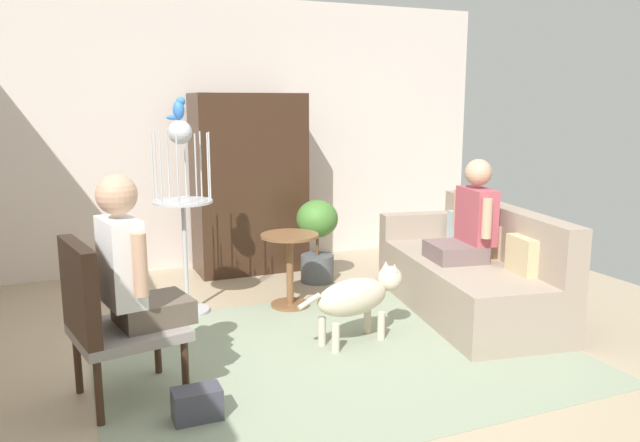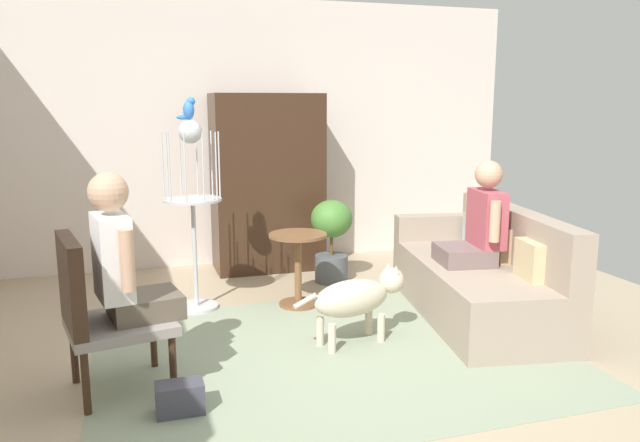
# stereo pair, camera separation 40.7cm
# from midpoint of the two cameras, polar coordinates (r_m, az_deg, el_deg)

# --- Properties ---
(ground_plane) EXTENTS (6.74, 6.74, 0.00)m
(ground_plane) POSITION_cam_midpoint_polar(r_m,az_deg,el_deg) (4.32, -1.22, -12.60)
(ground_plane) COLOR tan
(back_wall) EXTENTS (5.96, 0.12, 2.79)m
(back_wall) POSITION_cam_midpoint_polar(r_m,az_deg,el_deg) (6.72, -10.40, 7.90)
(back_wall) COLOR silver
(back_wall) RESTS_ON ground
(area_rug) EXTENTS (3.19, 2.45, 0.01)m
(area_rug) POSITION_cam_midpoint_polar(r_m,az_deg,el_deg) (4.40, -1.28, -12.08)
(area_rug) COLOR gray
(area_rug) RESTS_ON ground
(couch) EXTENTS (1.16, 2.07, 0.88)m
(couch) POSITION_cam_midpoint_polar(r_m,az_deg,el_deg) (5.29, 11.54, -4.76)
(couch) COLOR gray
(couch) RESTS_ON ground
(armchair) EXTENTS (0.69, 0.67, 0.97)m
(armchair) POSITION_cam_midpoint_polar(r_m,az_deg,el_deg) (3.81, -22.20, -7.92)
(armchair) COLOR #382316
(armchair) RESTS_ON ground
(person_on_couch) EXTENTS (0.53, 0.57, 0.82)m
(person_on_couch) POSITION_cam_midpoint_polar(r_m,az_deg,el_deg) (5.13, 11.40, -0.05)
(person_on_couch) COLOR #725E5D
(person_on_armchair) EXTENTS (0.53, 0.51, 0.89)m
(person_on_armchair) POSITION_cam_midpoint_polar(r_m,az_deg,el_deg) (3.77, -20.04, -3.86)
(person_on_armchair) COLOR brown
(round_end_table) EXTENTS (0.49, 0.49, 0.63)m
(round_end_table) POSITION_cam_midpoint_polar(r_m,az_deg,el_deg) (5.26, -5.02, -3.85)
(round_end_table) COLOR brown
(round_end_table) RESTS_ON ground
(dog) EXTENTS (0.90, 0.39, 0.55)m
(dog) POSITION_cam_midpoint_polar(r_m,az_deg,el_deg) (4.50, 0.90, -6.96)
(dog) COLOR beige
(dog) RESTS_ON ground
(bird_cage_stand) EXTENTS (0.47, 0.47, 1.58)m
(bird_cage_stand) POSITION_cam_midpoint_polar(r_m,az_deg,el_deg) (5.14, -14.73, 1.63)
(bird_cage_stand) COLOR silver
(bird_cage_stand) RESTS_ON ground
(parrot) EXTENTS (0.17, 0.10, 0.18)m
(parrot) POSITION_cam_midpoint_polar(r_m,az_deg,el_deg) (5.08, -15.17, 9.91)
(parrot) COLOR blue
(parrot) RESTS_ON bird_cage_stand
(potted_plant) EXTENTS (0.40, 0.40, 0.80)m
(potted_plant) POSITION_cam_midpoint_polar(r_m,az_deg,el_deg) (5.96, -2.21, -1.29)
(potted_plant) COLOR #4C5156
(potted_plant) RESTS_ON ground
(armoire_cabinet) EXTENTS (1.11, 0.56, 1.81)m
(armoire_cabinet) POSITION_cam_midpoint_polar(r_m,az_deg,el_deg) (6.40, -8.38, 3.43)
(armoire_cabinet) COLOR #382316
(armoire_cabinet) RESTS_ON ground
(handbag) EXTENTS (0.27, 0.16, 0.18)m
(handbag) POSITION_cam_midpoint_polar(r_m,az_deg,el_deg) (3.64, -14.54, -16.07)
(handbag) COLOR #3F3F4C
(handbag) RESTS_ON ground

